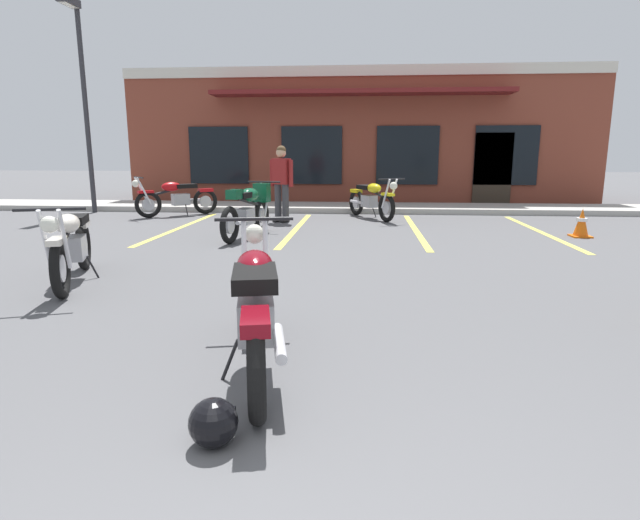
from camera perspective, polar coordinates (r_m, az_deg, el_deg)
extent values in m
plane|color=#515154|center=(5.27, 2.94, -4.87)|extent=(80.00, 80.00, 0.00)
cube|color=#A8A59E|center=(14.01, 4.21, 5.81)|extent=(22.00, 1.80, 0.14)
cube|color=brown|center=(18.21, 4.48, 13.25)|extent=(14.21, 5.03, 4.00)
cube|color=beige|center=(15.83, 4.51, 20.22)|extent=(14.21, 0.06, 0.30)
cube|color=black|center=(16.26, -11.13, 11.31)|extent=(1.82, 0.06, 1.70)
cube|color=black|center=(15.73, -0.92, 11.52)|extent=(1.82, 0.06, 1.70)
cube|color=black|center=(15.70, 9.66, 11.36)|extent=(1.82, 0.06, 1.70)
cube|color=black|center=(16.18, 19.93, 10.84)|extent=(1.82, 0.06, 1.70)
cube|color=#33281E|center=(16.09, 18.59, 9.50)|extent=(1.10, 0.06, 2.10)
cube|color=maroon|center=(15.33, 4.46, 18.05)|extent=(8.52, 0.90, 0.12)
cube|color=#DBCC4C|center=(11.10, -15.08, 3.55)|extent=(0.12, 4.80, 0.01)
cube|color=#DBCC4C|center=(10.53, -2.63, 3.51)|extent=(0.12, 4.80, 0.01)
cube|color=#DBCC4C|center=(10.49, 10.55, 3.30)|extent=(0.12, 4.80, 0.01)
cube|color=#DBCC4C|center=(11.00, 23.15, 2.93)|extent=(0.12, 4.80, 0.01)
torus|color=black|center=(2.98, -7.04, -11.75)|extent=(0.23, 0.65, 0.64)
cylinder|color=#B7B7BC|center=(2.98, -7.04, -11.75)|extent=(0.12, 0.29, 0.29)
torus|color=black|center=(4.34, -7.09, -4.19)|extent=(0.23, 0.65, 0.64)
cylinder|color=#B7B7BC|center=(4.34, -7.09, -4.19)|extent=(0.12, 0.29, 0.29)
cylinder|color=silver|center=(4.36, -8.38, 0.19)|extent=(0.11, 0.33, 0.66)
cylinder|color=silver|center=(4.36, -6.02, 0.24)|extent=(0.11, 0.33, 0.66)
cylinder|color=black|center=(4.39, -7.31, 4.52)|extent=(0.65, 0.17, 0.03)
sphere|color=silver|center=(4.49, -7.26, 2.88)|extent=(0.20, 0.20, 0.17)
cube|color=maroon|center=(4.31, -7.20, -0.20)|extent=(0.21, 0.38, 0.06)
cube|color=#9E9EA3|center=(3.55, -7.10, -6.46)|extent=(0.32, 0.44, 0.28)
cylinder|color=silver|center=(3.22, -4.55, -9.12)|extent=(0.18, 0.55, 0.07)
cylinder|color=black|center=(3.68, -7.20, -1.94)|extent=(0.25, 0.93, 0.26)
ellipsoid|color=maroon|center=(3.68, -7.23, -0.65)|extent=(0.35, 0.52, 0.22)
cube|color=black|center=(3.33, -7.24, -1.97)|extent=(0.38, 0.57, 0.10)
cube|color=maroon|center=(2.86, -7.18, -6.76)|extent=(0.23, 0.39, 0.08)
cylinder|color=black|center=(3.58, -9.93, -10.83)|extent=(0.14, 0.05, 0.29)
torus|color=black|center=(12.84, 4.05, 6.39)|extent=(0.40, 0.61, 0.64)
cylinder|color=#B7B7BC|center=(12.84, 4.05, 6.39)|extent=(0.19, 0.28, 0.29)
torus|color=black|center=(11.59, 7.40, 5.76)|extent=(0.40, 0.61, 0.64)
cylinder|color=#B7B7BC|center=(11.59, 7.40, 5.76)|extent=(0.19, 0.28, 0.29)
cylinder|color=silver|center=(11.52, 8.08, 7.30)|extent=(0.20, 0.31, 0.66)
cylinder|color=silver|center=(11.43, 7.31, 7.29)|extent=(0.20, 0.31, 0.66)
cylinder|color=black|center=(11.39, 7.96, 8.87)|extent=(0.59, 0.35, 0.03)
sphere|color=silver|center=(11.33, 8.15, 8.14)|extent=(0.23, 0.23, 0.17)
cube|color=yellow|center=(11.53, 7.54, 7.22)|extent=(0.30, 0.38, 0.06)
cube|color=#9E9EA3|center=(12.27, 5.46, 6.50)|extent=(0.40, 0.47, 0.28)
cylinder|color=silver|center=(12.53, 4.06, 6.45)|extent=(0.33, 0.52, 0.07)
cylinder|color=black|center=(12.08, 5.95, 7.55)|extent=(0.51, 0.85, 0.26)
ellipsoid|color=yellow|center=(12.05, 6.01, 7.92)|extent=(0.46, 0.55, 0.22)
cube|color=black|center=(12.37, 5.17, 8.04)|extent=(0.50, 0.59, 0.10)
cube|color=yellow|center=(12.83, 4.02, 7.65)|extent=(0.31, 0.39, 0.08)
cylinder|color=black|center=(12.44, 6.01, 5.36)|extent=(0.13, 0.09, 0.29)
torus|color=black|center=(7.43, -24.75, 1.48)|extent=(0.32, 0.63, 0.64)
cylinder|color=#B7B7BC|center=(7.43, -24.75, 1.48)|extent=(0.16, 0.29, 0.29)
torus|color=black|center=(6.04, -26.85, -0.86)|extent=(0.32, 0.63, 0.64)
cylinder|color=#B7B7BC|center=(6.04, -26.85, -0.86)|extent=(0.16, 0.29, 0.29)
cylinder|color=silver|center=(5.87, -26.46, 2.03)|extent=(0.15, 0.32, 0.66)
cylinder|color=silver|center=(5.91, -28.17, 1.93)|extent=(0.15, 0.32, 0.66)
cylinder|color=black|center=(5.77, -27.77, 4.98)|extent=(0.63, 0.26, 0.03)
sphere|color=silver|center=(5.71, -27.80, 3.50)|extent=(0.22, 0.22, 0.17)
cube|color=beige|center=(5.95, -27.18, 1.89)|extent=(0.26, 0.39, 0.06)
cube|color=#9E9EA3|center=(6.80, -25.64, 1.22)|extent=(0.36, 0.46, 0.28)
cylinder|color=silver|center=(7.19, -26.21, 1.36)|extent=(0.26, 0.54, 0.07)
cylinder|color=black|center=(6.57, -26.11, 2.97)|extent=(0.38, 0.90, 0.26)
ellipsoid|color=beige|center=(6.54, -26.21, 3.64)|extent=(0.41, 0.54, 0.22)
cube|color=black|center=(6.89, -25.68, 4.04)|extent=(0.44, 0.58, 0.10)
cube|color=beige|center=(7.41, -24.92, 3.63)|extent=(0.28, 0.39, 0.08)
cylinder|color=black|center=(6.88, -23.88, -0.72)|extent=(0.13, 0.07, 0.29)
torus|color=black|center=(13.40, -12.59, 6.37)|extent=(0.55, 0.49, 0.64)
cylinder|color=#B7B7BC|center=(13.40, -12.59, 6.37)|extent=(0.26, 0.23, 0.29)
torus|color=black|center=(12.91, -18.50, 5.85)|extent=(0.55, 0.49, 0.64)
cylinder|color=#B7B7BC|center=(12.91, -18.50, 5.85)|extent=(0.26, 0.23, 0.29)
cylinder|color=silver|center=(12.77, -18.90, 7.21)|extent=(0.28, 0.24, 0.66)
cylinder|color=silver|center=(12.94, -19.14, 7.25)|extent=(0.28, 0.24, 0.66)
cylinder|color=black|center=(12.81, -19.46, 8.63)|extent=(0.45, 0.52, 0.03)
sphere|color=silver|center=(12.80, -19.77, 7.97)|extent=(0.24, 0.24, 0.17)
cube|color=#B70F14|center=(12.87, -18.76, 7.16)|extent=(0.36, 0.34, 0.06)
cube|color=#9E9EA3|center=(13.16, -15.18, 6.50)|extent=(0.46, 0.44, 0.28)
cylinder|color=silver|center=(13.42, -13.90, 6.49)|extent=(0.46, 0.41, 0.07)
cylinder|color=black|center=(13.07, -16.06, 7.48)|extent=(0.76, 0.66, 0.26)
ellipsoid|color=#B70F14|center=(13.06, -16.17, 7.82)|extent=(0.53, 0.51, 0.22)
cube|color=black|center=(13.18, -14.68, 7.93)|extent=(0.58, 0.55, 0.10)
cube|color=#B70F14|center=(13.39, -12.56, 7.57)|extent=(0.38, 0.36, 0.08)
cylinder|color=black|center=(13.04, -14.55, 5.34)|extent=(0.11, 0.12, 0.29)
torus|color=black|center=(8.81, -9.98, 3.82)|extent=(0.21, 0.65, 0.64)
cylinder|color=#B7B7BC|center=(8.81, -9.98, 3.82)|extent=(0.11, 0.29, 0.29)
torus|color=black|center=(10.12, -6.51, 4.92)|extent=(0.21, 0.65, 0.64)
cylinder|color=#B7B7BC|center=(10.12, -6.51, 4.92)|extent=(0.11, 0.29, 0.29)
cylinder|color=silver|center=(10.21, -6.82, 6.78)|extent=(0.10, 0.33, 0.66)
cylinder|color=silver|center=(10.14, -5.87, 6.77)|extent=(0.10, 0.33, 0.66)
cylinder|color=black|center=(10.23, -6.22, 8.60)|extent=(0.65, 0.15, 0.03)
sphere|color=silver|center=(10.31, -6.04, 7.85)|extent=(0.20, 0.20, 0.17)
cube|color=#0F4C2D|center=(10.12, -6.47, 6.64)|extent=(0.20, 0.38, 0.06)
cube|color=#9E9EA3|center=(9.37, -8.34, 4.83)|extent=(0.31, 0.44, 0.28)
cylinder|color=silver|center=(8.99, -8.45, 4.28)|extent=(0.17, 0.55, 0.07)
cylinder|color=black|center=(9.53, -7.90, 6.41)|extent=(0.23, 0.94, 0.26)
ellipsoid|color=#0F4C2D|center=(9.56, -7.82, 7.15)|extent=(0.39, 0.57, 0.26)
cube|color=#0F4C2D|center=(10.12, -6.47, 7.43)|extent=(0.32, 0.29, 0.36)
cube|color=black|center=(9.25, -8.65, 7.10)|extent=(0.31, 0.44, 0.10)
cube|color=#0F4C2D|center=(8.97, -9.44, 7.19)|extent=(0.25, 0.35, 0.16)
cylinder|color=black|center=(9.42, -9.46, 3.23)|extent=(0.14, 0.05, 0.29)
cube|color=black|center=(11.50, -3.93, 4.38)|extent=(0.19, 0.26, 0.08)
cube|color=black|center=(11.61, -4.75, 4.43)|extent=(0.19, 0.26, 0.08)
cylinder|color=#38383D|center=(11.49, -3.85, 6.48)|extent=(0.20, 0.20, 0.80)
cylinder|color=#38383D|center=(11.60, -4.67, 6.51)|extent=(0.20, 0.20, 0.80)
cube|color=maroon|center=(11.50, -4.31, 9.77)|extent=(0.44, 0.36, 0.56)
cylinder|color=maroon|center=(11.36, -3.25, 9.56)|extent=(0.13, 0.13, 0.58)
cylinder|color=maroon|center=(11.65, -5.34, 9.58)|extent=(0.13, 0.13, 0.58)
sphere|color=tan|center=(11.49, -4.34, 11.76)|extent=(0.29, 0.29, 0.22)
sphere|color=brown|center=(11.50, -4.32, 12.01)|extent=(0.28, 0.28, 0.21)
sphere|color=black|center=(2.86, -11.74, -17.24)|extent=(0.26, 0.26, 0.26)
cube|color=black|center=(2.95, -11.14, -16.39)|extent=(0.18, 0.03, 0.09)
cube|color=orange|center=(10.60, 26.88, 2.37)|extent=(0.34, 0.34, 0.03)
cone|color=orange|center=(10.57, 27.02, 3.79)|extent=(0.26, 0.26, 0.50)
cylinder|color=white|center=(10.56, 27.04, 4.01)|extent=(0.19, 0.19, 0.06)
cylinder|color=#2D2D33|center=(14.65, -24.51, 14.73)|extent=(0.12, 0.12, 5.07)
cube|color=#2D2D33|center=(14.73, -26.12, 24.39)|extent=(0.24, 0.70, 0.18)
cube|color=silver|center=(14.71, -26.08, 24.05)|extent=(0.18, 0.56, 0.02)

